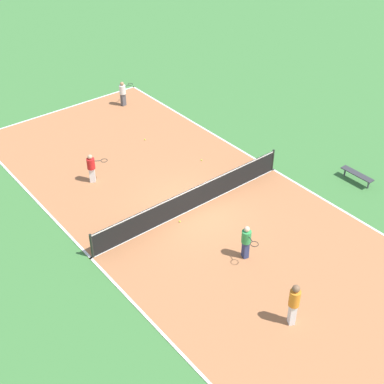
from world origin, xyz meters
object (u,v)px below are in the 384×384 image
at_px(tennis_net, 192,198).
at_px(player_far_white, 123,92).
at_px(bench, 357,175).
at_px(tennis_ball_far_baseline, 145,139).
at_px(player_center_orange, 294,302).
at_px(tennis_ball_left_sideline, 180,221).
at_px(player_coach_red, 91,167).
at_px(player_far_green, 246,240).
at_px(tennis_ball_right_alley, 202,160).

height_order(tennis_net, player_far_white, player_far_white).
height_order(bench, tennis_ball_far_baseline, bench).
bearing_deg(tennis_net, player_center_orange, 79.07).
bearing_deg(tennis_ball_left_sideline, player_coach_red, -75.28).
distance_m(bench, player_center_orange, 9.27).
relative_size(player_far_green, player_center_orange, 0.85).
xyz_separation_m(bench, player_center_orange, (8.44, 3.80, 0.61)).
height_order(player_far_green, player_center_orange, player_center_orange).
relative_size(bench, tennis_ball_right_alley, 23.50).
height_order(tennis_net, tennis_ball_right_alley, tennis_net).
bearing_deg(player_coach_red, bench, -6.03).
bearing_deg(player_far_white, player_center_orange, -112.94).
bearing_deg(player_center_orange, player_coach_red, -146.83).
height_order(player_center_orange, player_coach_red, player_center_orange).
distance_m(player_coach_red, tennis_ball_right_alley, 5.32).
height_order(player_far_green, player_coach_red, player_far_green).
height_order(player_center_orange, tennis_ball_left_sideline, player_center_orange).
height_order(bench, player_far_white, player_far_white).
relative_size(tennis_net, tennis_ball_far_baseline, 142.59).
xyz_separation_m(tennis_net, bench, (-7.11, 3.06, -0.19)).
relative_size(player_center_orange, tennis_ball_far_baseline, 25.13).
xyz_separation_m(player_far_green, player_coach_red, (1.92, -8.01, -0.02)).
height_order(player_far_green, tennis_ball_left_sideline, player_far_green).
xyz_separation_m(bench, tennis_ball_right_alley, (4.36, -5.76, -0.33)).
distance_m(bench, player_far_green, 7.45).
relative_size(tennis_net, bench, 6.07).
height_order(player_far_green, tennis_ball_far_baseline, player_far_green).
bearing_deg(player_far_white, tennis_ball_far_baseline, -116.60).
xyz_separation_m(tennis_ball_right_alley, tennis_ball_far_baseline, (1.01, -3.35, 0.00)).
distance_m(bench, player_coach_red, 11.97).
bearing_deg(bench, tennis_net, -113.31).
bearing_deg(tennis_ball_right_alley, player_far_green, 64.06).
relative_size(tennis_net, player_coach_red, 6.83).
bearing_deg(tennis_ball_right_alley, tennis_net, 44.41).
height_order(tennis_net, player_center_orange, player_center_orange).
bearing_deg(player_coach_red, tennis_ball_left_sideline, -42.58).
bearing_deg(tennis_ball_far_baseline, player_far_white, -108.21).
xyz_separation_m(tennis_net, tennis_ball_right_alley, (-2.75, -2.70, -0.53)).
bearing_deg(player_center_orange, tennis_ball_right_alley, -174.47).
relative_size(player_far_white, player_center_orange, 0.84).
distance_m(player_center_orange, tennis_ball_far_baseline, 13.31).
bearing_deg(player_far_green, bench, 109.94).
bearing_deg(tennis_ball_right_alley, player_center_orange, 66.90).
bearing_deg(player_center_orange, player_far_green, -168.68).
bearing_deg(bench, player_far_white, -162.95).
bearing_deg(tennis_ball_left_sideline, tennis_ball_right_alley, -140.27).
distance_m(player_far_white, tennis_ball_far_baseline, 4.32).
distance_m(tennis_net, player_coach_red, 4.95).
relative_size(bench, tennis_ball_left_sideline, 23.50).
height_order(tennis_net, tennis_ball_left_sideline, tennis_net).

